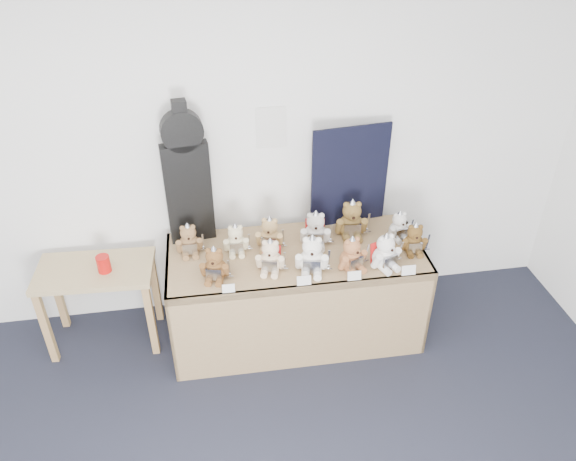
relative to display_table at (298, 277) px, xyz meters
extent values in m
plane|color=silver|center=(-0.80, -1.96, 2.11)|extent=(6.00, 6.00, 0.00)
plane|color=white|center=(-0.80, 0.54, 0.76)|extent=(6.00, 0.00, 6.00)
cube|color=silver|center=(-0.10, 0.54, 0.91)|extent=(0.21, 0.00, 0.30)
cube|color=olive|center=(0.00, 0.08, 0.13)|extent=(1.82, 0.78, 0.06)
cube|color=olive|center=(0.00, -0.29, -0.22)|extent=(1.81, 0.04, 0.75)
cube|color=olive|center=(-0.89, 0.09, -0.22)|extent=(0.03, 0.75, 0.75)
cube|color=olive|center=(0.90, 0.07, -0.22)|extent=(0.03, 0.75, 0.75)
cube|color=#998052|center=(-1.41, 0.23, 0.06)|extent=(0.83, 0.49, 0.04)
cube|color=olive|center=(-1.78, 0.06, -0.28)|extent=(0.05, 0.05, 0.63)
cube|color=olive|center=(-1.76, 0.43, -0.28)|extent=(0.05, 0.05, 0.63)
cube|color=olive|center=(-1.06, 0.03, -0.28)|extent=(0.05, 0.05, 0.63)
cube|color=olive|center=(-1.04, 0.39, -0.28)|extent=(0.05, 0.05, 0.63)
cube|color=black|center=(-0.70, 0.38, 0.53)|extent=(0.33, 0.13, 0.75)
cylinder|color=black|center=(-0.70, 0.38, 1.00)|extent=(0.29, 0.13, 0.28)
cube|color=black|center=(-0.70, 0.38, 1.11)|extent=(0.10, 0.09, 0.19)
cube|color=black|center=(0.45, 0.41, 0.55)|extent=(0.58, 0.09, 0.78)
cylinder|color=#BC0F0C|center=(-1.33, 0.19, 0.14)|extent=(0.09, 0.09, 0.12)
ellipsoid|color=brown|center=(-0.57, -0.11, 0.23)|extent=(0.18, 0.16, 0.16)
sphere|color=brown|center=(-0.57, -0.11, 0.33)|extent=(0.11, 0.11, 0.11)
cylinder|color=brown|center=(-0.58, -0.16, 0.32)|extent=(0.05, 0.04, 0.05)
sphere|color=black|center=(-0.58, -0.18, 0.32)|extent=(0.02, 0.02, 0.02)
sphere|color=brown|center=(-0.61, -0.10, 0.38)|extent=(0.04, 0.04, 0.04)
sphere|color=brown|center=(-0.53, -0.12, 0.38)|extent=(0.04, 0.04, 0.04)
cylinder|color=brown|center=(-0.65, -0.11, 0.24)|extent=(0.06, 0.09, 0.12)
cylinder|color=brown|center=(-0.50, -0.15, 0.24)|extent=(0.06, 0.09, 0.12)
cylinder|color=brown|center=(-0.62, -0.16, 0.18)|extent=(0.07, 0.11, 0.05)
cylinder|color=brown|center=(-0.55, -0.17, 0.18)|extent=(0.07, 0.11, 0.05)
cube|color=#BABBC3|center=(-0.58, -0.17, 0.23)|extent=(0.10, 0.04, 0.09)
cone|color=#BABBC3|center=(-0.57, -0.11, 0.38)|extent=(0.10, 0.10, 0.07)
cube|color=#BABBC3|center=(-0.48, -0.16, 0.26)|extent=(0.02, 0.04, 0.16)
cube|color=#BABBC3|center=(-0.48, -0.16, 0.20)|extent=(0.05, 0.02, 0.01)
ellipsoid|color=beige|center=(-0.20, -0.09, 0.23)|extent=(0.19, 0.17, 0.16)
sphere|color=beige|center=(-0.20, -0.09, 0.33)|extent=(0.12, 0.12, 0.12)
cylinder|color=beige|center=(-0.21, -0.13, 0.32)|extent=(0.05, 0.04, 0.05)
sphere|color=black|center=(-0.22, -0.15, 0.32)|extent=(0.02, 0.02, 0.02)
sphere|color=beige|center=(-0.24, -0.08, 0.38)|extent=(0.04, 0.04, 0.04)
sphere|color=beige|center=(-0.16, -0.10, 0.38)|extent=(0.04, 0.04, 0.04)
cylinder|color=beige|center=(-0.28, -0.09, 0.24)|extent=(0.06, 0.09, 0.12)
cylinder|color=beige|center=(-0.13, -0.12, 0.24)|extent=(0.06, 0.09, 0.12)
cylinder|color=beige|center=(-0.25, -0.13, 0.18)|extent=(0.07, 0.11, 0.05)
cylinder|color=beige|center=(-0.18, -0.15, 0.18)|extent=(0.07, 0.11, 0.05)
cube|color=#BABBC3|center=(-0.22, -0.15, 0.23)|extent=(0.10, 0.04, 0.09)
cone|color=#BABBC3|center=(-0.20, -0.09, 0.38)|extent=(0.10, 0.10, 0.07)
cube|color=#BABBC3|center=(-0.11, -0.14, 0.26)|extent=(0.02, 0.04, 0.16)
cube|color=#BABBC3|center=(-0.11, -0.14, 0.20)|extent=(0.05, 0.02, 0.01)
cube|color=#B21414|center=(-0.19, -0.03, 0.24)|extent=(0.13, 0.06, 0.14)
ellipsoid|color=white|center=(0.07, -0.14, 0.24)|extent=(0.20, 0.18, 0.18)
sphere|color=white|center=(0.07, -0.14, 0.36)|extent=(0.13, 0.13, 0.13)
cylinder|color=white|center=(0.06, -0.19, 0.35)|extent=(0.06, 0.04, 0.05)
sphere|color=black|center=(0.05, -0.21, 0.35)|extent=(0.02, 0.02, 0.02)
sphere|color=white|center=(0.03, -0.13, 0.41)|extent=(0.04, 0.04, 0.04)
sphere|color=white|center=(0.11, -0.15, 0.41)|extent=(0.04, 0.04, 0.04)
cylinder|color=white|center=(-0.02, -0.14, 0.25)|extent=(0.07, 0.11, 0.13)
cylinder|color=white|center=(0.15, -0.18, 0.25)|extent=(0.07, 0.11, 0.13)
cylinder|color=white|center=(0.02, -0.19, 0.19)|extent=(0.08, 0.12, 0.05)
cylinder|color=white|center=(0.09, -0.21, 0.19)|extent=(0.08, 0.12, 0.05)
cube|color=#BABBC3|center=(0.05, -0.21, 0.24)|extent=(0.12, 0.04, 0.10)
cone|color=#BABBC3|center=(0.07, -0.14, 0.41)|extent=(0.11, 0.11, 0.08)
cube|color=#BABBC3|center=(0.17, -0.20, 0.27)|extent=(0.02, 0.05, 0.19)
cube|color=#BABBC3|center=(0.17, -0.20, 0.20)|extent=(0.05, 0.02, 0.01)
ellipsoid|color=#A4663E|center=(0.33, -0.15, 0.23)|extent=(0.19, 0.18, 0.16)
sphere|color=#A4663E|center=(0.33, -0.15, 0.33)|extent=(0.12, 0.12, 0.12)
cylinder|color=#A4663E|center=(0.35, -0.20, 0.33)|extent=(0.05, 0.04, 0.05)
sphere|color=black|center=(0.36, -0.22, 0.33)|extent=(0.02, 0.02, 0.02)
sphere|color=#A4663E|center=(0.30, -0.17, 0.38)|extent=(0.04, 0.04, 0.04)
sphere|color=#A4663E|center=(0.37, -0.14, 0.38)|extent=(0.04, 0.04, 0.04)
cylinder|color=#A4663E|center=(0.27, -0.20, 0.24)|extent=(0.07, 0.10, 0.12)
cylinder|color=#A4663E|center=(0.41, -0.15, 0.24)|extent=(0.07, 0.10, 0.12)
cylinder|color=#A4663E|center=(0.32, -0.22, 0.18)|extent=(0.08, 0.11, 0.05)
cylinder|color=#A4663E|center=(0.39, -0.19, 0.18)|extent=(0.08, 0.11, 0.05)
cube|color=#BABBC3|center=(0.36, -0.21, 0.23)|extent=(0.10, 0.05, 0.09)
cone|color=#BABBC3|center=(0.33, -0.15, 0.38)|extent=(0.10, 0.10, 0.08)
cube|color=#BABBC3|center=(0.44, -0.15, 0.26)|extent=(0.03, 0.04, 0.17)
cube|color=#BABBC3|center=(0.44, -0.15, 0.20)|extent=(0.05, 0.02, 0.01)
ellipsoid|color=white|center=(0.56, -0.17, 0.23)|extent=(0.20, 0.19, 0.17)
sphere|color=white|center=(0.56, -0.17, 0.34)|extent=(0.12, 0.12, 0.12)
cylinder|color=white|center=(0.58, -0.22, 0.33)|extent=(0.06, 0.04, 0.05)
sphere|color=black|center=(0.58, -0.24, 0.33)|extent=(0.02, 0.02, 0.02)
sphere|color=white|center=(0.52, -0.19, 0.39)|extent=(0.04, 0.04, 0.04)
sphere|color=white|center=(0.60, -0.16, 0.39)|extent=(0.04, 0.04, 0.04)
cylinder|color=white|center=(0.49, -0.22, 0.24)|extent=(0.08, 0.10, 0.13)
cylinder|color=white|center=(0.64, -0.16, 0.24)|extent=(0.08, 0.10, 0.13)
cylinder|color=white|center=(0.54, -0.24, 0.18)|extent=(0.08, 0.12, 0.05)
cylinder|color=white|center=(0.61, -0.21, 0.18)|extent=(0.08, 0.12, 0.05)
cube|color=#BABBC3|center=(0.58, -0.23, 0.24)|extent=(0.11, 0.05, 0.09)
cone|color=#BABBC3|center=(0.56, -0.17, 0.40)|extent=(0.10, 0.10, 0.08)
cube|color=#BABBC3|center=(0.67, -0.17, 0.27)|extent=(0.03, 0.04, 0.17)
cube|color=#BABBC3|center=(0.67, -0.17, 0.20)|extent=(0.05, 0.02, 0.01)
cube|color=#B21414|center=(0.54, -0.11, 0.24)|extent=(0.14, 0.07, 0.15)
ellipsoid|color=brown|center=(0.81, -0.04, 0.22)|extent=(0.16, 0.14, 0.14)
sphere|color=brown|center=(0.81, -0.04, 0.32)|extent=(0.11, 0.11, 0.11)
cylinder|color=brown|center=(0.81, -0.08, 0.31)|extent=(0.05, 0.03, 0.04)
sphere|color=black|center=(0.81, -0.10, 0.31)|extent=(0.02, 0.02, 0.02)
sphere|color=brown|center=(0.78, -0.03, 0.36)|extent=(0.03, 0.03, 0.03)
sphere|color=brown|center=(0.85, -0.04, 0.36)|extent=(0.03, 0.03, 0.03)
cylinder|color=brown|center=(0.74, -0.05, 0.23)|extent=(0.05, 0.08, 0.11)
cylinder|color=brown|center=(0.88, -0.06, 0.23)|extent=(0.05, 0.08, 0.11)
cylinder|color=brown|center=(0.78, -0.08, 0.18)|extent=(0.05, 0.10, 0.04)
cylinder|color=brown|center=(0.84, -0.09, 0.18)|extent=(0.05, 0.10, 0.04)
cube|color=#BABBC3|center=(0.81, -0.09, 0.23)|extent=(0.10, 0.03, 0.08)
cone|color=#BABBC3|center=(0.81, -0.04, 0.37)|extent=(0.09, 0.09, 0.07)
cube|color=#BABBC3|center=(0.90, -0.08, 0.25)|extent=(0.02, 0.04, 0.15)
cube|color=#BABBC3|center=(0.90, -0.08, 0.19)|extent=(0.04, 0.01, 0.01)
ellipsoid|color=beige|center=(-0.41, 0.16, 0.22)|extent=(0.15, 0.13, 0.14)
sphere|color=beige|center=(-0.41, 0.16, 0.32)|extent=(0.11, 0.11, 0.11)
cylinder|color=beige|center=(-0.41, 0.11, 0.31)|extent=(0.05, 0.03, 0.04)
sphere|color=black|center=(-0.41, 0.10, 0.31)|extent=(0.02, 0.02, 0.02)
sphere|color=beige|center=(-0.44, 0.16, 0.36)|extent=(0.03, 0.03, 0.03)
sphere|color=beige|center=(-0.38, 0.16, 0.36)|extent=(0.03, 0.03, 0.03)
cylinder|color=beige|center=(-0.48, 0.14, 0.23)|extent=(0.04, 0.08, 0.11)
cylinder|color=beige|center=(-0.34, 0.14, 0.23)|extent=(0.04, 0.08, 0.11)
cylinder|color=beige|center=(-0.44, 0.11, 0.18)|extent=(0.05, 0.10, 0.04)
cylinder|color=beige|center=(-0.38, 0.11, 0.18)|extent=(0.05, 0.10, 0.04)
cube|color=#BABBC3|center=(-0.41, 0.10, 0.23)|extent=(0.09, 0.02, 0.08)
cone|color=#BABBC3|center=(-0.41, 0.16, 0.36)|extent=(0.09, 0.09, 0.07)
cube|color=#BABBC3|center=(-0.32, 0.13, 0.25)|extent=(0.01, 0.04, 0.15)
cube|color=#BABBC3|center=(-0.32, 0.13, 0.19)|extent=(0.04, 0.01, 0.01)
ellipsoid|color=tan|center=(-0.17, 0.18, 0.23)|extent=(0.19, 0.17, 0.16)
sphere|color=tan|center=(-0.17, 0.18, 0.33)|extent=(0.12, 0.12, 0.12)
cylinder|color=tan|center=(-0.18, 0.13, 0.33)|extent=(0.05, 0.04, 0.05)
sphere|color=black|center=(-0.19, 0.11, 0.33)|extent=(0.02, 0.02, 0.02)
sphere|color=tan|center=(-0.21, 0.19, 0.38)|extent=(0.04, 0.04, 0.04)
sphere|color=tan|center=(-0.13, 0.17, 0.38)|extent=(0.04, 0.04, 0.04)
cylinder|color=tan|center=(-0.25, 0.18, 0.24)|extent=(0.07, 0.10, 0.12)
cylinder|color=tan|center=(-0.10, 0.14, 0.24)|extent=(0.07, 0.10, 0.12)
cylinder|color=tan|center=(-0.22, 0.13, 0.18)|extent=(0.07, 0.11, 0.05)
cylinder|color=tan|center=(-0.15, 0.12, 0.18)|extent=(0.07, 0.11, 0.05)
cube|color=#BABBC3|center=(-0.19, 0.12, 0.23)|extent=(0.10, 0.04, 0.09)
cone|color=#BABBC3|center=(-0.17, 0.18, 0.38)|extent=(0.10, 0.10, 0.08)
cube|color=#BABBC3|center=(-0.08, 0.12, 0.26)|extent=(0.02, 0.04, 0.17)
cube|color=#BABBC3|center=(-0.08, 0.12, 0.20)|extent=(0.05, 0.02, 0.01)
ellipsoid|color=silver|center=(0.15, 0.16, 0.23)|extent=(0.19, 0.17, 0.17)
sphere|color=silver|center=(0.15, 0.16, 0.35)|extent=(0.13, 0.13, 0.13)
cylinder|color=silver|center=(0.14, 0.11, 0.34)|extent=(0.06, 0.04, 0.05)
sphere|color=black|center=(0.14, 0.09, 0.34)|extent=(0.02, 0.02, 0.02)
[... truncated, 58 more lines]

